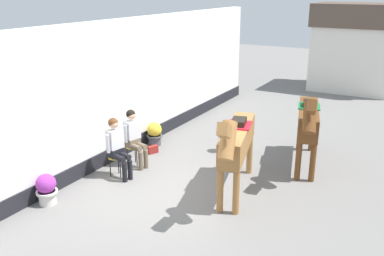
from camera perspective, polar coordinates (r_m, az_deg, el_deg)
ground_plane at (r=11.49m, az=6.16°, el=-2.79°), size 40.00×40.00×0.00m
pub_facade_wall at (r=11.04m, az=-9.01°, el=4.57°), size 0.34×14.00×3.40m
distant_cottage at (r=18.91m, az=21.14°, el=10.16°), size 3.40×2.60×3.50m
seated_visitor_near at (r=9.67m, az=-10.04°, el=-2.24°), size 0.61×0.48×1.39m
seated_visitor_far at (r=10.23m, az=-7.79°, el=-0.96°), size 0.61×0.48×1.39m
saddled_horse_near at (r=8.68m, az=5.97°, el=-1.80°), size 1.03×2.93×2.06m
saddled_horse_far at (r=10.35m, az=15.29°, el=1.01°), size 1.05×2.93×2.06m
flower_planter_nearest at (r=9.01m, az=-18.92°, el=-7.68°), size 0.43×0.43×0.64m
flower_planter_farthest at (r=11.64m, az=-5.05°, el=-0.71°), size 0.43×0.43×0.64m
spare_stool_white at (r=11.15m, az=4.19°, el=-1.21°), size 0.32×0.32×0.46m
satchel_bag at (r=11.15m, az=-5.28°, el=-2.89°), size 0.22×0.30×0.20m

